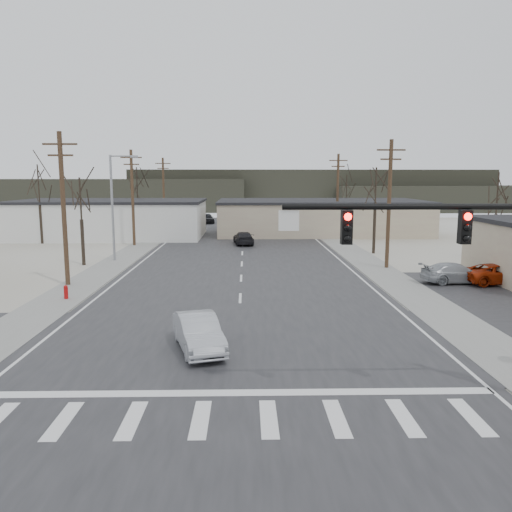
% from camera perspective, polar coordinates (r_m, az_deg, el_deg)
% --- Properties ---
extents(ground, '(140.00, 140.00, 0.00)m').
position_cam_1_polar(ground, '(21.86, -2.04, -9.88)').
color(ground, silver).
rests_on(ground, ground).
extents(main_road, '(18.00, 110.00, 0.05)m').
position_cam_1_polar(main_road, '(36.39, -1.70, -2.26)').
color(main_road, '#272629').
rests_on(main_road, ground).
extents(cross_road, '(90.00, 10.00, 0.04)m').
position_cam_1_polar(cross_road, '(21.86, -2.04, -9.83)').
color(cross_road, '#272629').
rests_on(cross_road, ground).
extents(sidewalk_left, '(3.00, 90.00, 0.06)m').
position_cam_1_polar(sidewalk_left, '(42.73, -16.00, -0.94)').
color(sidewalk_left, gray).
rests_on(sidewalk_left, ground).
extents(sidewalk_right, '(3.00, 90.00, 0.06)m').
position_cam_1_polar(sidewalk_right, '(42.56, 12.79, -0.85)').
color(sidewalk_right, gray).
rests_on(sidewalk_right, ground).
extents(traffic_signal_mast, '(8.95, 0.43, 7.20)m').
position_cam_1_polar(traffic_signal_mast, '(16.52, 26.04, -0.20)').
color(traffic_signal_mast, black).
rests_on(traffic_signal_mast, ground).
extents(fire_hydrant, '(0.24, 0.24, 0.87)m').
position_cam_1_polar(fire_hydrant, '(31.28, -20.90, -3.88)').
color(fire_hydrant, '#A50C0C').
rests_on(fire_hydrant, ground).
extents(building_left_far, '(22.30, 12.30, 4.50)m').
position_cam_1_polar(building_left_far, '(63.05, -16.24, 4.13)').
color(building_left_far, silver).
rests_on(building_left_far, ground).
extents(building_right_far, '(26.30, 14.30, 4.30)m').
position_cam_1_polar(building_right_far, '(65.61, 7.31, 4.49)').
color(building_right_far, '#B4A989').
rests_on(building_right_far, ground).
extents(upole_left_b, '(2.20, 0.30, 10.00)m').
position_cam_1_polar(upole_left_b, '(34.83, -21.15, 5.28)').
color(upole_left_b, '#4A3522').
rests_on(upole_left_b, ground).
extents(upole_left_c, '(2.20, 0.30, 10.00)m').
position_cam_1_polar(upole_left_c, '(54.05, -13.93, 6.66)').
color(upole_left_c, '#4A3522').
rests_on(upole_left_c, ground).
extents(upole_left_d, '(2.20, 0.30, 10.00)m').
position_cam_1_polar(upole_left_d, '(73.69, -10.51, 7.27)').
color(upole_left_d, '#4A3522').
rests_on(upole_left_d, ground).
extents(upole_right_a, '(2.20, 0.30, 10.00)m').
position_cam_1_polar(upole_right_a, '(40.32, 14.97, 5.98)').
color(upole_right_a, '#4A3522').
rests_on(upole_right_a, ground).
extents(upole_right_b, '(2.20, 0.30, 10.00)m').
position_cam_1_polar(upole_right_b, '(61.75, 9.30, 7.03)').
color(upole_right_b, '#4A3522').
rests_on(upole_right_b, ground).
extents(streetlight_main, '(2.40, 0.25, 9.00)m').
position_cam_1_polar(streetlight_main, '(44.18, -15.87, 5.98)').
color(streetlight_main, gray).
rests_on(streetlight_main, ground).
extents(tree_left_near, '(3.30, 3.30, 7.35)m').
position_cam_1_polar(tree_left_near, '(42.88, -19.42, 5.93)').
color(tree_left_near, '#2E251C').
rests_on(tree_left_near, ground).
extents(tree_right_mid, '(3.74, 3.74, 8.33)m').
position_cam_1_polar(tree_right_mid, '(48.28, 13.52, 7.29)').
color(tree_right_mid, '#2E251C').
rests_on(tree_right_mid, ground).
extents(tree_left_far, '(3.96, 3.96, 8.82)m').
position_cam_1_polar(tree_left_far, '(68.24, -13.44, 7.96)').
color(tree_left_far, '#2E251C').
rests_on(tree_left_far, ground).
extents(tree_right_far, '(3.52, 3.52, 7.84)m').
position_cam_1_polar(tree_right_far, '(74.19, 10.31, 7.56)').
color(tree_right_far, '#2E251C').
rests_on(tree_right_far, ground).
extents(tree_lot, '(3.52, 3.52, 7.84)m').
position_cam_1_polar(tree_lot, '(47.91, 25.86, 6.22)').
color(tree_lot, '#2E251C').
rests_on(tree_lot, ground).
extents(tree_left_mid, '(3.96, 3.96, 8.82)m').
position_cam_1_polar(tree_left_mid, '(59.10, -23.60, 7.37)').
color(tree_left_mid, '#2E251C').
rests_on(tree_left_mid, ground).
extents(hill_left, '(70.00, 18.00, 7.00)m').
position_cam_1_polar(hill_left, '(118.17, -18.71, 6.64)').
color(hill_left, '#333026').
rests_on(hill_left, ground).
extents(hill_center, '(80.00, 18.00, 9.00)m').
position_cam_1_polar(hill_center, '(117.65, 6.03, 7.53)').
color(hill_center, '#333026').
rests_on(hill_center, ground).
extents(hill_right, '(60.00, 18.00, 5.50)m').
position_cam_1_polar(hill_right, '(121.41, 23.10, 6.09)').
color(hill_right, '#333026').
rests_on(hill_right, ground).
extents(sedan_crossing, '(2.69, 4.62, 1.44)m').
position_cam_1_polar(sedan_crossing, '(20.86, -6.60, -8.66)').
color(sedan_crossing, '#A6A9B1').
rests_on(sedan_crossing, main_road).
extents(car_far_a, '(2.43, 4.90, 1.37)m').
position_cam_1_polar(car_far_a, '(53.52, -1.44, 2.07)').
color(car_far_a, black).
rests_on(car_far_a, main_road).
extents(car_far_b, '(2.88, 4.90, 1.56)m').
position_cam_1_polar(car_far_b, '(79.91, -5.63, 4.32)').
color(car_far_b, black).
rests_on(car_far_b, main_road).
extents(car_parked_red, '(5.03, 2.69, 1.34)m').
position_cam_1_polar(car_parked_red, '(37.14, 26.04, -1.87)').
color(car_parked_red, '#A32608').
rests_on(car_parked_red, parking_lot).
extents(car_parked_silver, '(4.80, 2.33, 1.35)m').
position_cam_1_polar(car_parked_silver, '(36.28, 21.84, -1.83)').
color(car_parked_silver, '#94989E').
rests_on(car_parked_silver, parking_lot).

